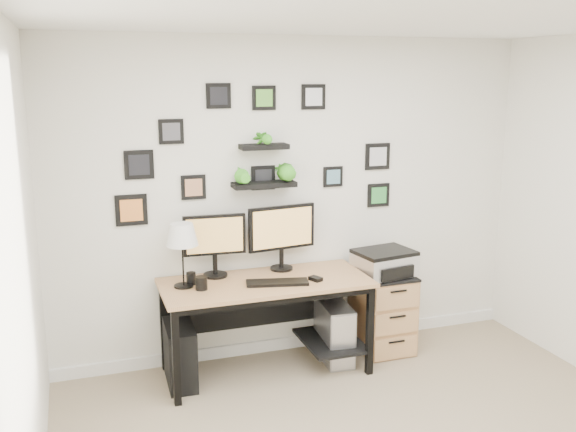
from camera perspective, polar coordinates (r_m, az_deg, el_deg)
name	(u,v)px	position (r m, az deg, el deg)	size (l,w,h in m)	color
room	(296,341)	(5.62, 0.73, -11.09)	(4.00, 4.00, 4.00)	tan
desk	(269,294)	(5.03, -1.72, -6.96)	(1.60, 0.70, 0.75)	tan
monitor_left	(215,241)	(4.99, -6.54, -2.21)	(0.49, 0.20, 0.50)	black
monitor_right	(282,232)	(5.13, -0.56, -1.43)	(0.57, 0.21, 0.53)	black
keyboard	(277,283)	(4.87, -0.96, -5.93)	(0.47, 0.15, 0.02)	black
mouse	(316,279)	(4.95, 2.46, -5.60)	(0.06, 0.10, 0.03)	black
table_lamp	(182,236)	(4.76, -9.41, -1.79)	(0.24, 0.24, 0.49)	black
mug	(201,283)	(4.77, -7.71, -5.94)	(0.09, 0.09, 0.10)	black
pen_cup	(191,278)	(4.90, -8.61, -5.51)	(0.07, 0.07, 0.09)	black
pc_tower_black	(180,354)	(5.02, -9.58, -12.03)	(0.21, 0.46, 0.46)	black
pc_tower_grey	(334,332)	(5.34, 4.14, -10.22)	(0.26, 0.50, 0.48)	gray
file_cabinet	(382,311)	(5.55, 8.39, -8.38)	(0.43, 0.53, 0.67)	tan
printer	(384,263)	(5.37, 8.56, -4.13)	(0.51, 0.43, 0.21)	silver
wall_decor	(261,159)	(5.04, -2.38, 5.05)	(2.29, 0.18, 1.05)	black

